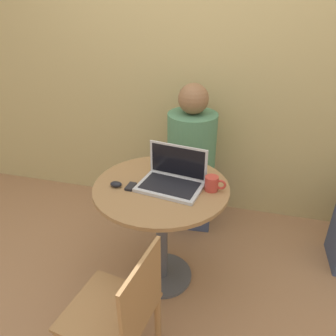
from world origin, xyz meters
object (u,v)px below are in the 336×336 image
object	(u,v)px
laptop	(172,179)
chair_empty	(120,315)
cell_phone	(131,186)
person_seated	(192,167)

from	to	relation	value
laptop	chair_empty	size ratio (longest dim) A/B	0.50
chair_empty	laptop	bearing A→B (deg)	83.57
cell_phone	chair_empty	distance (m)	0.72
laptop	cell_phone	bearing A→B (deg)	-158.81
laptop	person_seated	xyz separation A→B (m)	(-0.02, 0.73, -0.30)
cell_phone	chair_empty	bearing A→B (deg)	-75.66
chair_empty	person_seated	distance (m)	1.44
laptop	chair_empty	distance (m)	0.81
laptop	cell_phone	xyz separation A→B (m)	(-0.24, -0.09, -0.04)
cell_phone	laptop	bearing A→B (deg)	21.19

